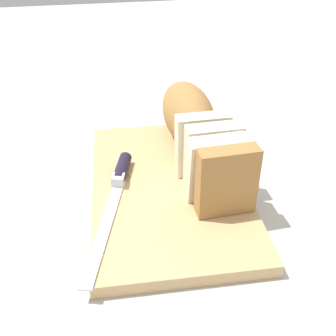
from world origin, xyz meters
name	(u,v)px	position (x,y,z in m)	size (l,w,h in m)	color
ground_plane	(168,193)	(0.00, 0.00, 0.00)	(3.00, 3.00, 0.00)	beige
cutting_board	(168,188)	(0.00, 0.00, 0.01)	(0.40, 0.25, 0.02)	tan
bread_loaf	(196,130)	(-0.07, 0.07, 0.08)	(0.34, 0.10, 0.11)	#A8753D
bread_knife	(118,182)	(-0.01, -0.08, 0.03)	(0.28, 0.10, 0.02)	silver
crumb_near_knife	(200,163)	(-0.04, 0.07, 0.02)	(0.00, 0.00, 0.00)	tan
crumb_near_loaf	(129,175)	(-0.03, -0.06, 0.02)	(0.00, 0.00, 0.00)	tan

